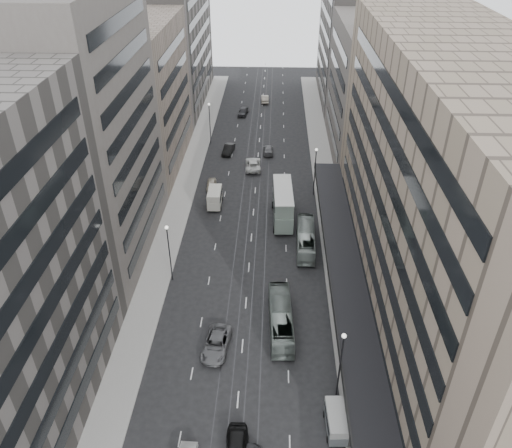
# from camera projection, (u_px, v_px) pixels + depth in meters

# --- Properties ---
(ground) EXTENTS (220.00, 220.00, 0.00)m
(ground) POSITION_uv_depth(u_px,v_px,m) (242.00, 353.00, 53.91)
(ground) COLOR black
(ground) RESTS_ON ground
(sidewalk_right) EXTENTS (4.00, 125.00, 0.15)m
(sidewalk_right) POSITION_uv_depth(u_px,v_px,m) (326.00, 187.00, 84.87)
(sidewalk_right) COLOR gray
(sidewalk_right) RESTS_ON ground
(sidewalk_left) EXTENTS (4.00, 125.00, 0.15)m
(sidewalk_left) POSITION_uv_depth(u_px,v_px,m) (186.00, 184.00, 85.65)
(sidewalk_left) COLOR gray
(sidewalk_left) RESTS_ON ground
(department_store) EXTENTS (19.20, 60.00, 30.00)m
(department_store) POSITION_uv_depth(u_px,v_px,m) (450.00, 200.00, 51.74)
(department_store) COLOR #7E6C5C
(department_store) RESTS_ON ground
(building_right_mid) EXTENTS (15.00, 28.00, 24.00)m
(building_right_mid) POSITION_uv_depth(u_px,v_px,m) (377.00, 91.00, 90.18)
(building_right_mid) COLOR #504A45
(building_right_mid) RESTS_ON ground
(building_right_far) EXTENTS (15.00, 32.00, 28.00)m
(building_right_far) POSITION_uv_depth(u_px,v_px,m) (357.00, 41.00, 114.19)
(building_right_far) COLOR #5A5651
(building_right_far) RESTS_ON ground
(building_left_b) EXTENTS (15.00, 26.00, 34.00)m
(building_left_b) POSITION_uv_depth(u_px,v_px,m) (75.00, 134.00, 61.24)
(building_left_b) COLOR #504A45
(building_left_b) RESTS_ON ground
(building_left_c) EXTENTS (15.00, 28.00, 25.00)m
(building_left_c) POSITION_uv_depth(u_px,v_px,m) (134.00, 97.00, 86.29)
(building_left_c) COLOR #74645A
(building_left_c) RESTS_ON ground
(building_left_d) EXTENTS (15.00, 38.00, 28.00)m
(building_left_d) POSITION_uv_depth(u_px,v_px,m) (168.00, 42.00, 113.09)
(building_left_d) COLOR #5A5651
(building_left_d) RESTS_ON ground
(lamp_right_near) EXTENTS (0.44, 0.44, 8.32)m
(lamp_right_near) POSITION_uv_depth(u_px,v_px,m) (341.00, 358.00, 46.57)
(lamp_right_near) COLOR #262628
(lamp_right_near) RESTS_ON ground
(lamp_right_far) EXTENTS (0.44, 0.44, 8.32)m
(lamp_right_far) POSITION_uv_depth(u_px,v_px,m) (315.00, 166.00, 80.05)
(lamp_right_far) COLOR #262628
(lamp_right_far) RESTS_ON ground
(lamp_left_near) EXTENTS (0.44, 0.44, 8.32)m
(lamp_left_near) POSITION_uv_depth(u_px,v_px,m) (169.00, 247.00, 61.43)
(lamp_left_near) COLOR #262628
(lamp_left_near) RESTS_ON ground
(lamp_left_far) EXTENTS (0.44, 0.44, 8.32)m
(lamp_left_far) POSITION_uv_depth(u_px,v_px,m) (210.00, 119.00, 97.42)
(lamp_left_far) COLOR #262628
(lamp_left_far) RESTS_ON ground
(bus_near) EXTENTS (2.98, 10.60, 2.92)m
(bus_near) POSITION_uv_depth(u_px,v_px,m) (281.00, 318.00, 56.29)
(bus_near) COLOR gray
(bus_near) RESTS_ON ground
(bus_far) EXTENTS (2.68, 10.20, 2.82)m
(bus_far) POSITION_uv_depth(u_px,v_px,m) (306.00, 239.00, 69.58)
(bus_far) COLOR #96A19A
(bus_far) RESTS_ON ground
(double_decker) EXTENTS (3.31, 9.82, 5.32)m
(double_decker) POSITION_uv_depth(u_px,v_px,m) (283.00, 204.00, 74.78)
(double_decker) COLOR gray
(double_decker) RESTS_ON ground
(vw_microbus) EXTENTS (2.00, 4.11, 2.18)m
(vw_microbus) POSITION_uv_depth(u_px,v_px,m) (336.00, 421.00, 45.53)
(vw_microbus) COLOR #575C5F
(vw_microbus) RESTS_ON ground
(panel_van) EXTENTS (2.28, 4.56, 2.86)m
(panel_van) POSITION_uv_depth(u_px,v_px,m) (215.00, 197.00, 78.93)
(panel_van) COLOR silver
(panel_van) RESTS_ON ground
(sedan_2) EXTENTS (3.29, 6.00, 1.59)m
(sedan_2) POSITION_uv_depth(u_px,v_px,m) (216.00, 344.00, 53.95)
(sedan_2) COLOR #575759
(sedan_2) RESTS_ON ground
(sedan_4) EXTENTS (1.80, 4.05, 1.35)m
(sedan_4) POSITION_uv_depth(u_px,v_px,m) (211.00, 185.00, 84.33)
(sedan_4) COLOR #BFB49E
(sedan_4) RESTS_ON ground
(sedan_5) EXTENTS (2.30, 5.02, 1.60)m
(sedan_5) POSITION_uv_depth(u_px,v_px,m) (229.00, 149.00, 95.95)
(sedan_5) COLOR black
(sedan_5) RESTS_ON ground
(sedan_6) EXTENTS (3.01, 6.04, 1.64)m
(sedan_6) POSITION_uv_depth(u_px,v_px,m) (253.00, 164.00, 90.47)
(sedan_6) COLOR silver
(sedan_6) RESTS_ON ground
(sedan_7) EXTENTS (2.01, 4.72, 1.36)m
(sedan_7) POSITION_uv_depth(u_px,v_px,m) (268.00, 150.00, 96.01)
(sedan_7) COLOR #58585A
(sedan_7) RESTS_ON ground
(sedan_8) EXTENTS (2.52, 4.92, 1.60)m
(sedan_8) POSITION_uv_depth(u_px,v_px,m) (243.00, 112.00, 113.02)
(sedan_8) COLOR #28292B
(sedan_8) RESTS_ON ground
(sedan_9) EXTENTS (1.93, 4.95, 1.61)m
(sedan_9) POSITION_uv_depth(u_px,v_px,m) (265.00, 99.00, 120.28)
(sedan_9) COLOR #ADA290
(sedan_9) RESTS_ON ground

